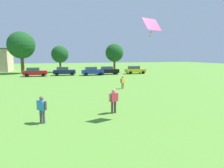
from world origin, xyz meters
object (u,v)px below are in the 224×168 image
parked_car_red_0 (35,72)px  tree_far_right (114,53)px  tree_left (21,45)px  bystander_near_trees (42,107)px  parked_car_yellow_4 (135,70)px  tree_right (60,54)px  adult_bystander (114,99)px  parked_car_black_3 (108,70)px  bystander_midfield (123,81)px  parked_car_navy_1 (64,71)px  parked_car_blue_2 (92,71)px  kite (152,25)px

parked_car_red_0 → tree_far_right: size_ratio=0.63×
tree_left → bystander_near_trees: bearing=-80.1°
parked_car_yellow_4 → tree_right: bearing=150.6°
adult_bystander → parked_car_black_3: 28.30m
tree_left → parked_car_red_0: bearing=-66.7°
bystander_midfield → tree_left: size_ratio=0.17×
bystander_near_trees → adult_bystander: bearing=-126.0°
tree_left → tree_far_right: size_ratio=1.34×
tree_left → tree_far_right: bearing=-2.7°
parked_car_navy_1 → tree_left: tree_left is taller
bystander_midfield → tree_far_right: tree_far_right is taller
parked_car_red_0 → tree_far_right: tree_far_right is taller
parked_car_blue_2 → tree_left: 17.13m
parked_car_red_0 → parked_car_yellow_4: bearing=-0.2°
parked_car_black_3 → parked_car_red_0: bearing=-179.7°
bystander_midfield → parked_car_blue_2: parked_car_blue_2 is taller
adult_bystander → parked_car_red_0: 28.45m
parked_car_navy_1 → adult_bystander: bearing=-85.4°
parked_car_navy_1 → tree_left: (-8.57, 6.84, 5.29)m
parked_car_blue_2 → parked_car_yellow_4: same height
parked_car_black_3 → parked_car_yellow_4: same height
bystander_midfield → parked_car_black_3: (2.92, 18.06, -0.04)m
tree_left → parked_car_black_3: bearing=-22.6°
bystander_near_trees → tree_far_right: 37.76m
bystander_midfield → parked_car_blue_2: 17.20m
adult_bystander → tree_right: tree_right is taller
kite → parked_car_black_3: kite is taller
kite → tree_far_right: bearing=77.1°
parked_car_black_3 → tree_left: (-17.60, 7.33, 5.29)m
adult_bystander → parked_car_yellow_4: 30.19m
tree_left → tree_right: size_ratio=1.46×
kite → parked_car_blue_2: bearing=87.4°
parked_car_blue_2 → parked_car_navy_1: bearing=166.2°
parked_car_yellow_4 → kite: bearing=-110.6°
parked_car_red_0 → parked_car_black_3: same height
adult_bystander → parked_car_blue_2: 26.80m
parked_car_black_3 → parked_car_yellow_4: (6.04, -0.15, 0.00)m
bystander_near_trees → parked_car_red_0: bearing=-39.7°
parked_car_blue_2 → tree_far_right: (6.80, 7.20, 3.73)m
tree_right → adult_bystander: bearing=-85.7°
kite → parked_car_blue_2: size_ratio=0.31×
adult_bystander → tree_right: (-2.70, 36.08, 3.22)m
adult_bystander → tree_left: 36.80m
tree_left → tree_right: 8.43m
parked_car_black_3 → tree_left: bearing=157.4°
parked_car_red_0 → bystander_near_trees: bearing=-83.9°
bystander_near_trees → parked_car_black_3: bearing=-67.8°
adult_bystander → tree_left: bearing=-94.3°
parked_car_black_3 → tree_left: size_ratio=0.47×
parked_car_navy_1 → kite: bearing=-81.8°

